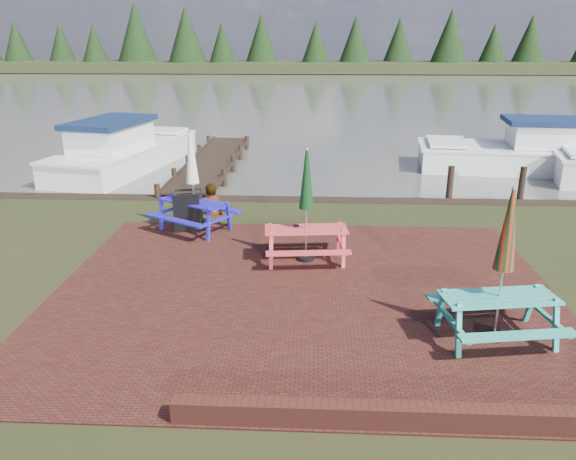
# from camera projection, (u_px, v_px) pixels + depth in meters

# --- Properties ---
(ground) EXTENTS (120.00, 120.00, 0.00)m
(ground) POSITION_uv_depth(u_px,v_px,m) (303.00, 319.00, 9.15)
(ground) COLOR black
(ground) RESTS_ON ground
(paving) EXTENTS (9.00, 7.50, 0.02)m
(paving) POSITION_uv_depth(u_px,v_px,m) (304.00, 292.00, 10.09)
(paving) COLOR #3B1513
(paving) RESTS_ON ground
(brick_wall) EXTENTS (6.21, 1.79, 0.30)m
(brick_wall) POSITION_uv_depth(u_px,v_px,m) (476.00, 409.00, 6.73)
(brick_wall) COLOR #4C1E16
(brick_wall) RESTS_ON ground
(water) EXTENTS (120.00, 60.00, 0.02)m
(water) POSITION_uv_depth(u_px,v_px,m) (314.00, 93.00, 44.04)
(water) COLOR #46443C
(water) RESTS_ON ground
(far_treeline) EXTENTS (120.00, 10.00, 8.10)m
(far_treeline) POSITION_uv_depth(u_px,v_px,m) (316.00, 44.00, 70.29)
(far_treeline) COLOR black
(far_treeline) RESTS_ON ground
(picnic_table_teal) EXTENTS (1.92, 1.77, 2.37)m
(picnic_table_teal) POSITION_uv_depth(u_px,v_px,m) (500.00, 289.00, 8.30)
(picnic_table_teal) COLOR teal
(picnic_table_teal) RESTS_ON ground
(picnic_table_red) EXTENTS (1.80, 1.64, 2.30)m
(picnic_table_red) POSITION_uv_depth(u_px,v_px,m) (306.00, 223.00, 11.27)
(picnic_table_red) COLOR #DA383F
(picnic_table_red) RESTS_ON ground
(picnic_table_blue) EXTENTS (2.23, 2.17, 2.36)m
(picnic_table_blue) POSITION_uv_depth(u_px,v_px,m) (194.00, 197.00, 13.06)
(picnic_table_blue) COLOR #1E17AC
(picnic_table_blue) RESTS_ON ground
(chalkboard) EXTENTS (0.65, 0.73, 0.98)m
(chalkboard) POSITION_uv_depth(u_px,v_px,m) (188.00, 211.00, 13.05)
(chalkboard) COLOR black
(chalkboard) RESTS_ON ground
(jetty) EXTENTS (1.76, 9.08, 1.00)m
(jetty) POSITION_uv_depth(u_px,v_px,m) (212.00, 162.00, 19.91)
(jetty) COLOR black
(jetty) RESTS_ON ground
(boat_jetty) EXTENTS (3.81, 7.42, 2.05)m
(boat_jetty) POSITION_uv_depth(u_px,v_px,m) (123.00, 153.00, 19.99)
(boat_jetty) COLOR white
(boat_jetty) RESTS_ON ground
(boat_near) EXTENTS (7.74, 3.44, 2.03)m
(boat_near) POSITION_uv_depth(u_px,v_px,m) (533.00, 154.00, 19.75)
(boat_near) COLOR white
(boat_near) RESTS_ON ground
(person) EXTENTS (0.63, 0.44, 1.64)m
(person) POSITION_uv_depth(u_px,v_px,m) (210.00, 184.00, 14.18)
(person) COLOR gray
(person) RESTS_ON ground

